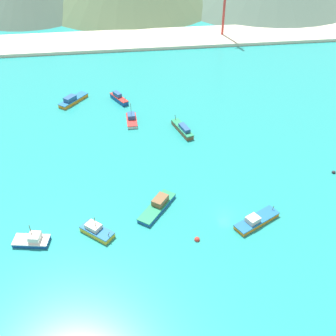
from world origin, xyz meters
The scene contains 12 objects.
ground centered at (0.00, 30.00, -0.25)m, with size 260.00×280.00×0.50m.
fishing_boat_1 centered at (-26.97, -2.27, 0.82)m, with size 7.21×6.80×4.38m.
fishing_boat_2 centered at (5.64, -3.34, 0.70)m, with size 10.58×7.58×2.13m.
fishing_boat_3 centered at (-14.01, 3.54, 0.76)m, with size 9.18×10.71×2.22m.
fishing_boat_4 centered at (-34.65, 53.72, 0.86)m, with size 8.78×9.77×2.43m.
fishing_boat_6 centered at (-4.04, 33.02, 0.91)m, with size 4.98×10.02×2.77m.
fishing_boat_7 centered at (-17.53, 40.18, 0.76)m, with size 2.89×7.58×5.71m.
fishing_boat_8 centered at (-20.69, 52.91, 0.95)m, with size 5.55×7.80×2.86m.
fishing_boat_9 centered at (-39.41, -3.22, 0.78)m, with size 7.32×4.28×4.85m.
buoy_0 centered at (-7.29, -6.57, 0.19)m, with size 1.07×1.07×1.07m.
buoy_1 centered at (28.95, 10.54, 0.16)m, with size 0.90×0.90×0.90m.
beach_strip centered at (0.00, 102.26, 0.60)m, with size 247.00×21.40×1.20m, color beige.
Camera 1 is at (-20.14, -62.32, 61.65)m, focal length 44.73 mm.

